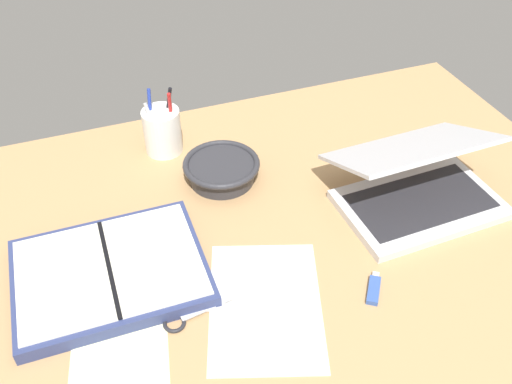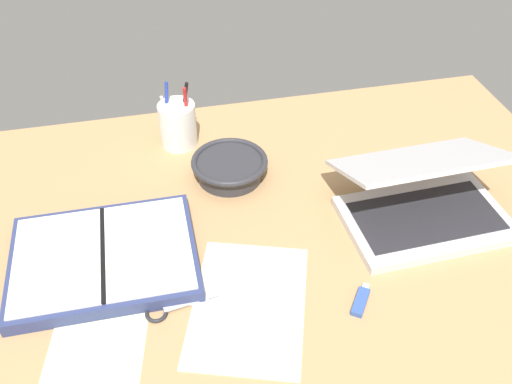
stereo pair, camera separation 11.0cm
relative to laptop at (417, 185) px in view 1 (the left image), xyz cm
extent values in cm
cube|color=tan|center=(-31.09, -0.23, -5.53)|extent=(140.00, 100.00, 2.00)
cube|color=silver|center=(0.08, -2.09, -3.63)|extent=(32.62, 21.50, 1.80)
cube|color=#232328|center=(0.08, -2.09, -2.61)|extent=(28.58, 15.67, 0.24)
cube|color=silver|center=(-0.15, 3.94, 6.56)|extent=(32.56, 20.06, 9.01)
cube|color=silver|center=(-0.13, 3.50, 6.36)|extent=(29.94, 17.92, 7.74)
cylinder|color=#2D2D33|center=(-35.04, 20.69, -2.45)|extent=(14.07, 14.07, 4.16)
torus|color=#2D2D33|center=(-35.04, 20.69, -0.37)|extent=(16.55, 16.55, 1.32)
cylinder|color=white|center=(-44.26, 35.48, 0.68)|extent=(8.47, 8.47, 10.43)
cylinder|color=black|center=(-42.48, 36.99, 3.85)|extent=(3.01, 3.42, 14.62)
cylinder|color=#233899|center=(-46.37, 36.47, 3.58)|extent=(2.24, 3.89, 14.06)
cylinder|color=#B21E1E|center=(-41.96, 35.13, 3.68)|extent=(1.16, 3.10, 14.38)
cylinder|color=#B7B7BC|center=(-46.09, 34.04, 2.68)|extent=(3.12, 3.78, 12.17)
cube|color=navy|center=(-62.21, 0.84, -3.20)|extent=(33.68, 26.38, 2.66)
cube|color=silver|center=(-70.29, 0.89, -1.72)|extent=(15.66, 24.07, 0.30)
cube|color=silver|center=(-54.13, 0.79, -1.72)|extent=(15.66, 24.07, 0.30)
cube|color=black|center=(-62.21, 0.84, -1.57)|extent=(0.95, 23.98, 0.30)
cube|color=#B7B7BC|center=(-47.90, -11.95, -3.93)|extent=(9.91, 2.77, 0.30)
cube|color=#B7B7BC|center=(-47.90, -11.95, -4.23)|extent=(9.83, 3.67, 0.30)
torus|color=#232328|center=(-54.02, -12.95, -4.23)|extent=(3.90, 3.90, 0.70)
torus|color=#232328|center=(-53.90, -10.37, -4.23)|extent=(3.90, 3.90, 0.70)
cube|color=silver|center=(-38.34, -14.37, -4.45)|extent=(27.06, 32.55, 0.16)
cube|color=#F4EFB2|center=(-63.53, -15.08, -4.45)|extent=(20.17, 29.28, 0.16)
cube|color=#33519E|center=(-19.53, -18.36, -4.03)|extent=(5.07, 6.07, 1.00)
cube|color=silver|center=(-17.47, -15.40, -4.03)|extent=(1.67, 1.67, 0.60)
camera|label=1|loc=(-61.08, -71.56, 74.32)|focal=40.00mm
camera|label=2|loc=(-50.55, -74.66, 74.32)|focal=40.00mm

